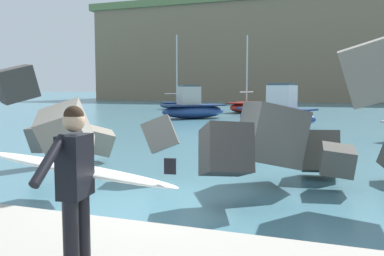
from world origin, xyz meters
The scene contains 11 objects.
ground_plane centered at (0.00, 0.00, 0.00)m, with size 400.00×400.00×0.00m, color #42707F.
breakwater_jetty centered at (2.17, 1.02, 1.36)m, with size 25.83×5.95×3.31m.
surfer_with_board centered at (0.77, -3.74, 1.28)m, with size 2.12×1.29×1.78m.
boat_near_right centered at (-5.34, 30.01, 0.53)m, with size 2.49×5.85×6.92m.
boat_mid_left centered at (-12.98, 33.25, 0.45)m, with size 4.49×2.77×7.63m.
boat_mid_right centered at (-7.08, 20.98, 0.75)m, with size 4.85×4.66×2.39m.
boat_far_left centered at (-0.38, 16.32, 0.77)m, with size 4.99×3.18×2.45m.
mooring_buoy_inner centered at (-7.82, 17.88, 0.22)m, with size 0.44×0.44×0.44m.
mooring_buoy_middle centered at (-10.27, 37.16, 0.22)m, with size 0.44×0.44×0.44m.
headland_bluff centered at (6.56, 73.56, 8.53)m, with size 93.44×31.73×17.02m.
station_building_west centered at (-9.84, 76.81, 19.01)m, with size 7.52×7.73×3.96m.
Camera 1 is at (3.21, -7.13, 2.18)m, focal length 39.11 mm.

